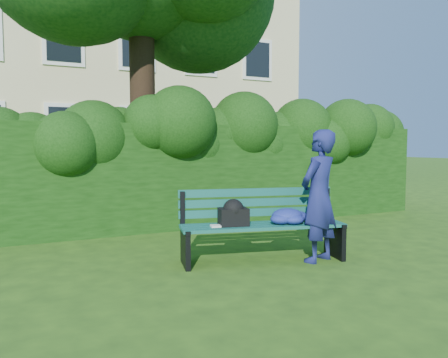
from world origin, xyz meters
name	(u,v)px	position (x,y,z in m)	size (l,w,h in m)	color
ground	(243,251)	(0.00, 0.00, 0.00)	(80.00, 80.00, 0.00)	#274815
apartment_building	(83,35)	(0.00, 13.99, 6.00)	(16.00, 8.08, 12.00)	#D0BF8B
hedge	(185,176)	(0.00, 2.20, 0.90)	(10.00, 1.00, 1.80)	black
park_bench	(264,221)	(0.02, -0.52, 0.50)	(2.12, 1.01, 0.89)	#0F4B3C
man_reading	(319,196)	(0.60, -0.85, 0.82)	(0.60, 0.39, 1.64)	navy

